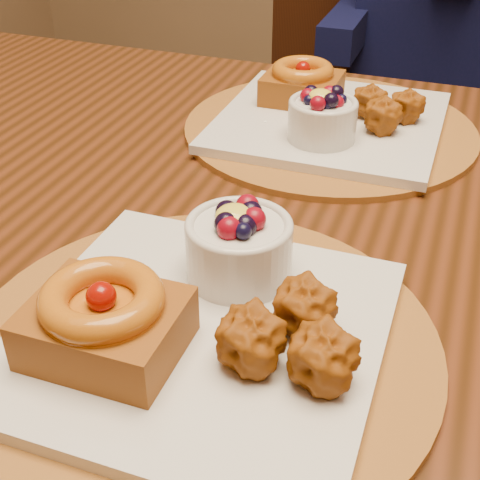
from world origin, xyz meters
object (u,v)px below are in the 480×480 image
(place_setting_near, at_px, (199,317))
(chair_far, at_px, (362,115))
(dining_table, at_px, (278,271))
(place_setting_far, at_px, (328,116))

(place_setting_near, xyz_separation_m, chair_far, (-0.06, 1.11, -0.28))
(dining_table, height_order, chair_far, chair_far)
(place_setting_near, bearing_deg, chair_far, 93.09)
(place_setting_near, xyz_separation_m, place_setting_far, (0.00, 0.43, -0.00))
(place_setting_near, bearing_deg, dining_table, 89.23)
(place_setting_near, relative_size, place_setting_far, 1.00)
(dining_table, relative_size, chair_far, 1.77)
(chair_far, bearing_deg, place_setting_far, -99.97)
(chair_far, bearing_deg, dining_table, -101.06)
(place_setting_near, bearing_deg, place_setting_far, 89.90)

